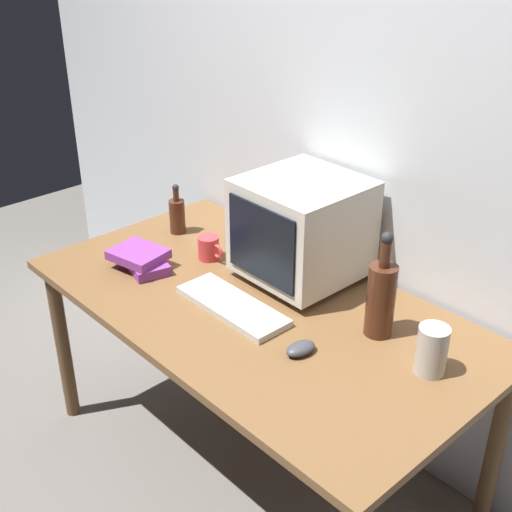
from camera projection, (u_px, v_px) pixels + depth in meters
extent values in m
plane|color=slate|center=(256.00, 463.00, 2.62)|extent=(6.00, 6.00, 0.00)
cube|color=silver|center=(361.00, 123.00, 2.33)|extent=(4.00, 0.08, 2.50)
cube|color=brown|center=(256.00, 307.00, 2.28)|extent=(1.61, 0.86, 0.03)
cylinder|color=brown|center=(63.00, 344.00, 2.71)|extent=(0.06, 0.06, 0.70)
cylinder|color=brown|center=(207.00, 281.00, 3.16)|extent=(0.06, 0.06, 0.70)
cylinder|color=brown|center=(495.00, 450.00, 2.20)|extent=(0.06, 0.06, 0.70)
cube|color=beige|center=(301.00, 273.00, 2.43)|extent=(0.28, 0.24, 0.03)
cube|color=beige|center=(302.00, 227.00, 2.34)|extent=(0.39, 0.39, 0.34)
cube|color=black|center=(261.00, 244.00, 2.22)|extent=(0.31, 0.01, 0.27)
cube|color=beige|center=(232.00, 306.00, 2.24)|extent=(0.42, 0.15, 0.02)
ellipsoid|color=#3F3F47|center=(301.00, 348.00, 2.02)|extent=(0.07, 0.11, 0.04)
cylinder|color=#472314|center=(381.00, 301.00, 2.07)|extent=(0.09, 0.09, 0.24)
cylinder|color=#472314|center=(385.00, 254.00, 1.99)|extent=(0.03, 0.03, 0.08)
sphere|color=#262626|center=(387.00, 238.00, 1.96)|extent=(0.04, 0.04, 0.04)
cylinder|color=#472314|center=(177.00, 217.00, 2.72)|extent=(0.06, 0.06, 0.14)
cylinder|color=#472314|center=(176.00, 195.00, 2.68)|extent=(0.02, 0.02, 0.05)
sphere|color=#262626|center=(176.00, 187.00, 2.66)|extent=(0.03, 0.03, 0.03)
cube|color=#843893|center=(144.00, 263.00, 2.49)|extent=(0.24, 0.17, 0.04)
cube|color=#843893|center=(138.00, 254.00, 2.47)|extent=(0.22, 0.19, 0.03)
cylinder|color=#CC383D|center=(209.00, 248.00, 2.54)|extent=(0.08, 0.08, 0.09)
torus|color=#CC383D|center=(217.00, 251.00, 2.50)|extent=(0.06, 0.01, 0.06)
cylinder|color=#595B66|center=(244.00, 236.00, 2.68)|extent=(0.12, 0.12, 0.04)
cylinder|color=#B7B2A8|center=(432.00, 350.00, 1.91)|extent=(0.09, 0.09, 0.15)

